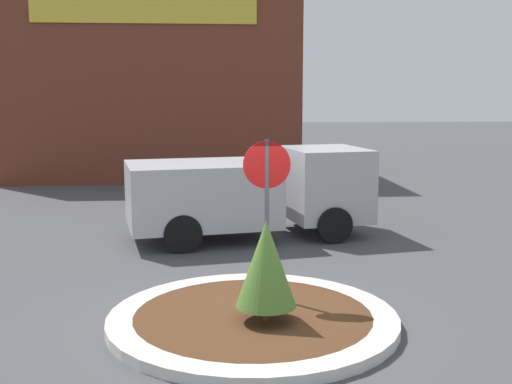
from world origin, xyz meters
The scene contains 6 objects.
ground_plane centered at (0.00, 0.00, 0.00)m, with size 120.00×120.00×0.00m, color #474749.
traffic_island centered at (0.00, 0.00, 0.08)m, with size 4.16×4.16×0.16m.
stop_sign centered at (0.27, 0.75, 1.80)m, with size 0.72×0.07×2.60m.
island_shrub centered at (0.16, -0.29, 0.98)m, with size 0.84×0.84×1.42m.
utility_truck centered at (0.37, 5.55, 1.08)m, with size 5.69×3.05×2.01m.
storefront_building centered at (-2.60, 17.24, 3.45)m, with size 11.07×6.07×6.89m.
Camera 1 is at (-0.70, -8.76, 3.31)m, focal length 45.00 mm.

